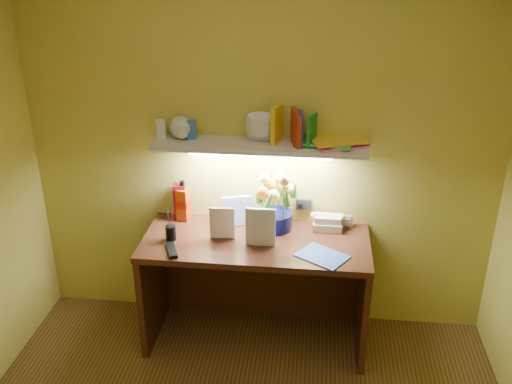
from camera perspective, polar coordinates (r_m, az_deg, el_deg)
desk at (r=3.72m, az=-0.03°, el=-9.85°), size 1.40×0.60×0.75m
flower_bouquet at (r=3.57m, az=1.91°, el=-0.86°), size 0.33×0.33×0.39m
telephone at (r=3.65m, az=7.18°, el=-2.89°), size 0.18×0.14×0.11m
desk_clock at (r=3.71m, az=9.04°, el=-2.87°), size 0.08×0.04×0.08m
whisky_bottle at (r=3.74m, az=-7.28°, el=-0.83°), size 0.09×0.09×0.28m
whisky_box at (r=3.76m, az=-7.62°, el=-0.93°), size 0.09×0.09×0.24m
pen_cup at (r=3.53m, az=-8.55°, el=-3.57°), size 0.08×0.08×0.16m
art_card at (r=3.66m, az=-1.91°, el=-1.90°), size 0.19×0.10×0.19m
tv_remote at (r=3.43m, az=-8.43°, el=-5.77°), size 0.11×0.18×0.02m
blue_folder at (r=3.37m, az=6.66°, el=-6.39°), size 0.34×0.31×0.01m
desk_book_a at (r=3.51m, az=-4.68°, el=-3.07°), size 0.16×0.02×0.21m
desk_book_b at (r=3.42m, az=-1.06°, el=-3.44°), size 0.18×0.03×0.25m
wall_shelf at (r=3.44m, az=0.68°, el=5.26°), size 1.32×0.35×0.26m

